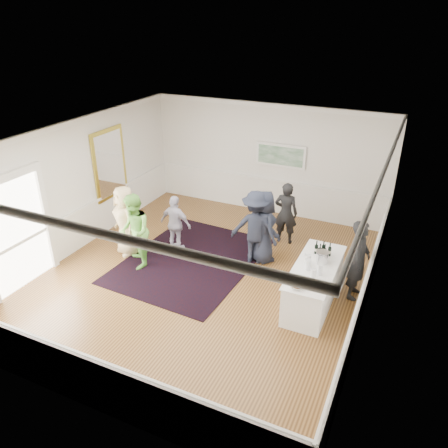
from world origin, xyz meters
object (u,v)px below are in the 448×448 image
at_px(guest_green, 134,232).
at_px(bartender, 359,260).
at_px(serving_table, 314,284).
at_px(guest_dark_a, 256,227).
at_px(ice_bucket, 322,258).
at_px(guest_tan, 125,221).
at_px(guest_navy, 263,227).
at_px(nut_bowl, 297,286).
at_px(guest_dark_b, 286,213).
at_px(guest_lilac, 176,224).

bearing_deg(guest_green, bartender, 59.46).
distance_m(serving_table, guest_dark_a, 2.05).
bearing_deg(ice_bucket, serving_table, -110.44).
xyz_separation_m(guest_tan, ice_bucket, (4.76, 0.09, 0.11)).
bearing_deg(bartender, guest_tan, 98.96).
bearing_deg(guest_dark_a, guest_navy, -149.33).
relative_size(guest_tan, nut_bowl, 6.65).
bearing_deg(guest_dark_b, bartender, 136.60).
bearing_deg(ice_bucket, bartender, 32.45).
height_order(guest_dark_a, ice_bucket, guest_dark_a).
bearing_deg(guest_green, serving_table, 53.03).
relative_size(bartender, nut_bowl, 6.57).
height_order(serving_table, bartender, bartender).
bearing_deg(guest_navy, bartender, -152.38).
height_order(guest_lilac, guest_dark_a, guest_dark_a).
bearing_deg(guest_dark_a, guest_dark_b, -119.35).
height_order(guest_green, guest_lilac, guest_green).
relative_size(guest_tan, guest_dark_a, 0.98).
distance_m(guest_green, guest_navy, 2.99).
xyz_separation_m(serving_table, guest_green, (-4.13, -0.31, 0.45)).
height_order(guest_green, guest_dark_a, guest_dark_a).
xyz_separation_m(guest_lilac, nut_bowl, (3.54, -1.60, 0.18)).
bearing_deg(serving_table, guest_green, -175.71).
bearing_deg(guest_navy, guest_lilac, 54.38).
bearing_deg(nut_bowl, guest_lilac, 155.59).
height_order(guest_navy, ice_bucket, guest_navy).
distance_m(serving_table, nut_bowl, 1.01).
bearing_deg(serving_table, guest_dark_a, 148.19).
height_order(guest_tan, nut_bowl, guest_tan).
bearing_deg(serving_table, guest_dark_b, 120.44).
height_order(bartender, guest_dark_a, guest_dark_a).
bearing_deg(bartender, guest_green, 104.33).
height_order(guest_dark_b, ice_bucket, guest_dark_b).
height_order(bartender, guest_tan, guest_tan).
height_order(serving_table, guest_green, guest_green).
distance_m(guest_navy, ice_bucket, 1.91).
height_order(guest_lilac, ice_bucket, guest_lilac).
bearing_deg(guest_tan, guest_dark_a, 48.65).
relative_size(guest_green, guest_dark_a, 0.99).
height_order(serving_table, guest_navy, guest_navy).
bearing_deg(guest_navy, ice_bucket, -169.80).
bearing_deg(ice_bucket, guest_tan, -178.94).
distance_m(bartender, guest_tan, 5.45).
bearing_deg(guest_lilac, bartender, -177.33).
bearing_deg(guest_navy, guest_tan, 61.00).
relative_size(serving_table, guest_dark_a, 1.20).
height_order(guest_green, ice_bucket, guest_green).
xyz_separation_m(bartender, guest_dark_b, (-2.07, 1.67, -0.05)).
bearing_deg(guest_dark_a, serving_table, 134.67).
height_order(guest_tan, guest_lilac, guest_tan).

